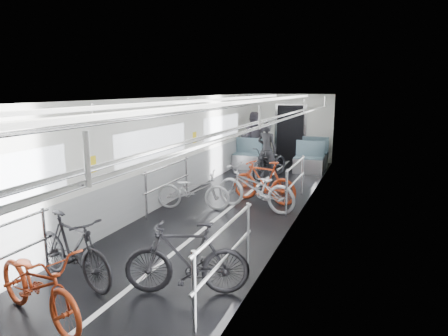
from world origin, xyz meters
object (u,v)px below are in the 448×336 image
(bike_aisle, at_px, (270,162))
(bike_left_near, at_px, (38,284))
(bike_right_near, at_px, (187,258))
(bike_left_mid, at_px, (73,249))
(bike_right_mid, at_px, (255,188))
(person_seated, at_px, (253,139))
(bike_left_far, at_px, (193,190))
(bike_right_far, at_px, (264,182))
(person_standing, at_px, (267,149))

(bike_aisle, bearing_deg, bike_left_near, -76.22)
(bike_right_near, bearing_deg, bike_left_mid, -98.34)
(bike_right_mid, xyz_separation_m, person_seated, (-1.54, 4.92, 0.42))
(bike_left_mid, bearing_deg, person_seated, 17.07)
(bike_left_far, xyz_separation_m, bike_right_far, (1.29, 1.07, 0.07))
(bike_right_far, distance_m, bike_aisle, 2.65)
(bike_left_mid, height_order, bike_right_far, same)
(bike_right_near, distance_m, bike_aisle, 7.05)
(bike_right_mid, distance_m, bike_right_far, 0.64)
(bike_aisle, bearing_deg, bike_right_far, -61.00)
(bike_right_mid, bearing_deg, bike_left_near, -0.11)
(person_standing, bearing_deg, bike_left_near, 99.61)
(bike_right_far, bearing_deg, person_seated, -146.85)
(bike_right_mid, bearing_deg, bike_aisle, -159.20)
(bike_left_mid, bearing_deg, bike_right_mid, -2.22)
(person_standing, relative_size, person_seated, 0.90)
(bike_left_mid, xyz_separation_m, person_seated, (-0.23, 8.99, 0.42))
(bike_right_mid, xyz_separation_m, bike_aisle, (-0.50, 3.24, -0.03))
(bike_right_far, bearing_deg, bike_left_mid, -2.63)
(bike_right_mid, relative_size, bike_right_far, 1.15)
(bike_left_far, xyz_separation_m, bike_aisle, (0.77, 3.67, 0.03))
(bike_right_near, bearing_deg, bike_left_near, -67.59)
(bike_right_near, bearing_deg, bike_left_far, -175.43)
(bike_right_far, relative_size, person_seated, 0.89)
(person_standing, bearing_deg, bike_left_far, 92.95)
(bike_aisle, distance_m, person_standing, 0.40)
(bike_left_near, relative_size, person_seated, 0.93)
(bike_left_near, bearing_deg, person_seated, 20.39)
(bike_left_far, bearing_deg, person_seated, -10.68)
(bike_left_mid, bearing_deg, bike_left_near, -147.25)
(bike_left_far, height_order, bike_right_near, bike_right_near)
(bike_left_mid, relative_size, bike_right_mid, 0.87)
(person_seated, bearing_deg, person_standing, 112.43)
(bike_left_mid, height_order, bike_left_far, bike_left_mid)
(bike_left_mid, bearing_deg, person_standing, 10.46)
(bike_left_mid, distance_m, bike_right_mid, 4.28)
(bike_left_near, xyz_separation_m, bike_aisle, (0.55, 8.16, 0.01))
(person_seated, bearing_deg, bike_left_near, 85.59)
(bike_right_far, xyz_separation_m, bike_aisle, (-0.52, 2.60, -0.03))
(bike_left_near, height_order, bike_right_near, bike_right_near)
(bike_right_mid, bearing_deg, person_seated, -150.66)
(bike_left_far, height_order, bike_right_far, bike_right_far)
(bike_right_mid, xyz_separation_m, bike_right_far, (0.02, 0.64, -0.00))
(bike_left_far, bearing_deg, bike_right_far, -63.96)
(bike_aisle, height_order, person_seated, person_seated)
(bike_left_mid, distance_m, person_seated, 9.00)
(bike_right_near, height_order, bike_aisle, bike_right_near)
(person_standing, bearing_deg, bike_aisle, 156.46)
(person_standing, bearing_deg, bike_right_mid, 113.33)
(bike_right_near, bearing_deg, bike_right_mid, 163.87)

